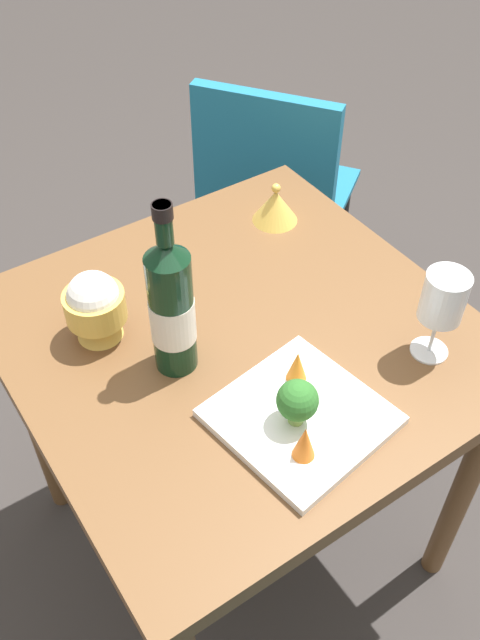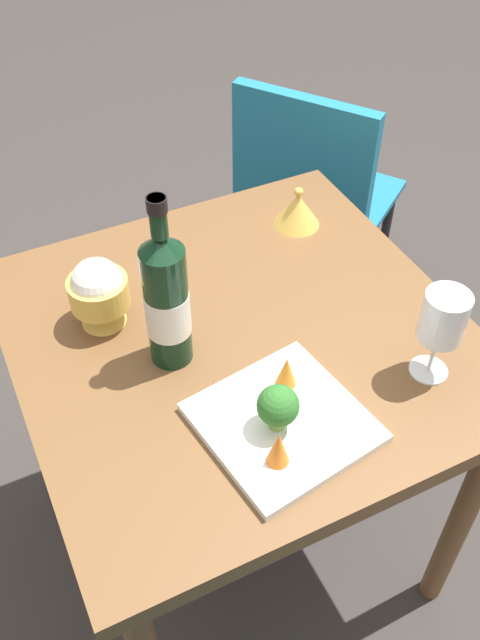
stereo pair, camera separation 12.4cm
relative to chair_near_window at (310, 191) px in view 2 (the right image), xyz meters
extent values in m
plane|color=#383330|center=(0.61, -0.52, -0.53)|extent=(8.00, 8.00, 0.00)
cube|color=brown|center=(0.61, -0.52, 0.19)|extent=(0.82, 0.82, 0.04)
cylinder|color=brown|center=(0.26, -0.87, -0.18)|extent=(0.05, 0.05, 0.70)
cylinder|color=brown|center=(0.26, -0.17, -0.18)|extent=(0.05, 0.05, 0.70)
cylinder|color=brown|center=(0.95, -0.17, -0.18)|extent=(0.05, 0.05, 0.70)
cube|color=teal|center=(-0.06, 0.08, -0.09)|extent=(0.56, 0.56, 0.02)
cube|color=teal|center=(0.04, -0.06, 0.12)|extent=(0.35, 0.26, 0.40)
cylinder|color=black|center=(-0.30, 0.12, -0.31)|extent=(0.03, 0.03, 0.43)
cylinder|color=black|center=(-0.02, 0.32, -0.31)|extent=(0.03, 0.03, 0.43)
cylinder|color=black|center=(-0.10, -0.15, -0.31)|extent=(0.03, 0.03, 0.43)
cylinder|color=black|center=(0.18, 0.04, -0.31)|extent=(0.03, 0.03, 0.43)
cylinder|color=black|center=(0.61, -0.65, 0.33)|extent=(0.07, 0.08, 0.24)
cone|color=black|center=(0.61, -0.65, 0.47)|extent=(0.07, 0.08, 0.03)
cylinder|color=black|center=(0.61, -0.65, 0.52)|extent=(0.03, 0.03, 0.07)
cylinder|color=black|center=(0.61, -0.65, 0.54)|extent=(0.03, 0.03, 0.02)
cylinder|color=silver|center=(0.61, -0.65, 0.32)|extent=(0.08, 0.08, 0.08)
cylinder|color=white|center=(0.84, -0.26, 0.22)|extent=(0.07, 0.07, 0.00)
cylinder|color=white|center=(0.84, -0.26, 0.26)|extent=(0.01, 0.01, 0.08)
cylinder|color=white|center=(0.84, -0.26, 0.35)|extent=(0.08, 0.08, 0.09)
cone|color=gold|center=(0.47, -0.74, 0.24)|extent=(0.08, 0.08, 0.04)
cylinder|color=gold|center=(0.47, -0.74, 0.29)|extent=(0.11, 0.11, 0.05)
sphere|color=white|center=(0.47, -0.74, 0.31)|extent=(0.09, 0.09, 0.09)
cone|color=gold|center=(0.36, -0.26, 0.25)|extent=(0.10, 0.10, 0.07)
sphere|color=gold|center=(0.36, -0.26, 0.30)|extent=(0.02, 0.02, 0.02)
cube|color=white|center=(0.83, -0.55, 0.22)|extent=(0.28, 0.28, 0.02)
cylinder|color=#729E4C|center=(0.84, -0.56, 0.24)|extent=(0.03, 0.03, 0.03)
sphere|color=#2D6B28|center=(0.84, -0.56, 0.28)|extent=(0.07, 0.07, 0.07)
cone|color=orange|center=(0.76, -0.51, 0.26)|extent=(0.04, 0.04, 0.06)
cone|color=orange|center=(0.89, -0.59, 0.26)|extent=(0.04, 0.04, 0.07)
camera|label=1|loc=(1.34, -1.01, 1.13)|focal=38.64mm
camera|label=2|loc=(1.40, -0.91, 1.13)|focal=38.64mm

